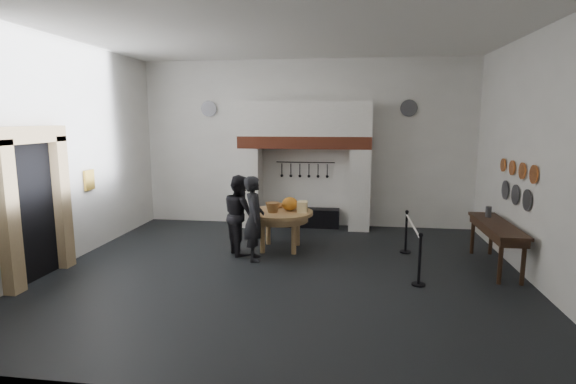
# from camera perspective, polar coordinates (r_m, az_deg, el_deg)

# --- Properties ---
(floor) EXTENTS (9.00, 8.00, 0.02)m
(floor) POSITION_cam_1_polar(r_m,az_deg,el_deg) (8.84, -0.46, -10.05)
(floor) COLOR black
(floor) RESTS_ON ground
(ceiling) EXTENTS (9.00, 8.00, 0.02)m
(ceiling) POSITION_cam_1_polar(r_m,az_deg,el_deg) (8.49, -0.50, 19.96)
(ceiling) COLOR silver
(ceiling) RESTS_ON wall_back
(wall_back) EXTENTS (9.00, 0.02, 4.50)m
(wall_back) POSITION_cam_1_polar(r_m,az_deg,el_deg) (12.33, 2.27, 6.14)
(wall_back) COLOR white
(wall_back) RESTS_ON floor
(wall_front) EXTENTS (9.00, 0.02, 4.50)m
(wall_front) POSITION_cam_1_polar(r_m,az_deg,el_deg) (4.48, -8.03, 0.45)
(wall_front) COLOR white
(wall_front) RESTS_ON floor
(wall_left) EXTENTS (0.02, 8.00, 4.50)m
(wall_left) POSITION_cam_1_polar(r_m,az_deg,el_deg) (10.07, -26.80, 4.43)
(wall_left) COLOR white
(wall_left) RESTS_ON floor
(wall_right) EXTENTS (0.02, 8.00, 4.50)m
(wall_right) POSITION_cam_1_polar(r_m,az_deg,el_deg) (8.90, 29.59, 3.71)
(wall_right) COLOR white
(wall_right) RESTS_ON floor
(chimney_pier_left) EXTENTS (0.55, 0.70, 2.15)m
(chimney_pier_left) POSITION_cam_1_polar(r_m,az_deg,el_deg) (12.35, -4.76, 0.63)
(chimney_pier_left) COLOR silver
(chimney_pier_left) RESTS_ON floor
(chimney_pier_right) EXTENTS (0.55, 0.70, 2.15)m
(chimney_pier_right) POSITION_cam_1_polar(r_m,az_deg,el_deg) (12.05, 9.06, 0.33)
(chimney_pier_right) COLOR silver
(chimney_pier_right) RESTS_ON floor
(hearth_brick_band) EXTENTS (3.50, 0.72, 0.32)m
(hearth_brick_band) POSITION_cam_1_polar(r_m,az_deg,el_deg) (11.98, 2.10, 6.33)
(hearth_brick_band) COLOR #9E442B
(hearth_brick_band) RESTS_ON chimney_pier_left
(chimney_hood) EXTENTS (3.50, 0.70, 0.90)m
(chimney_hood) POSITION_cam_1_polar(r_m,az_deg,el_deg) (11.96, 2.12, 9.25)
(chimney_hood) COLOR silver
(chimney_hood) RESTS_ON hearth_brick_band
(iron_range) EXTENTS (1.90, 0.45, 0.50)m
(iron_range) POSITION_cam_1_polar(r_m,az_deg,el_deg) (12.33, 2.08, -3.25)
(iron_range) COLOR black
(iron_range) RESTS_ON floor
(utensil_rail) EXTENTS (1.60, 0.02, 0.02)m
(utensil_rail) POSITION_cam_1_polar(r_m,az_deg,el_deg) (12.29, 2.22, 3.79)
(utensil_rail) COLOR black
(utensil_rail) RESTS_ON wall_back
(door_recess) EXTENTS (0.04, 1.10, 2.50)m
(door_recess) POSITION_cam_1_polar(r_m,az_deg,el_deg) (9.37, -29.66, -2.26)
(door_recess) COLOR black
(door_recess) RESTS_ON floor
(door_jamb_near) EXTENTS (0.22, 0.30, 2.60)m
(door_jamb_near) POSITION_cam_1_polar(r_m,az_deg,el_deg) (8.78, -31.99, -2.84)
(door_jamb_near) COLOR tan
(door_jamb_near) RESTS_ON floor
(door_jamb_far) EXTENTS (0.22, 0.30, 2.60)m
(door_jamb_far) POSITION_cam_1_polar(r_m,az_deg,el_deg) (9.87, -26.81, -1.22)
(door_jamb_far) COLOR tan
(door_jamb_far) RESTS_ON floor
(door_lintel) EXTENTS (0.22, 1.70, 0.30)m
(door_lintel) POSITION_cam_1_polar(r_m,az_deg,el_deg) (9.17, -29.92, 6.32)
(door_lintel) COLOR tan
(door_lintel) RESTS_ON door_jamb_near
(wall_plaque) EXTENTS (0.05, 0.34, 0.44)m
(wall_plaque) POSITION_cam_1_polar(r_m,az_deg,el_deg) (10.77, -23.93, 1.41)
(wall_plaque) COLOR gold
(wall_plaque) RESTS_ON wall_left
(work_table) EXTENTS (1.48, 1.48, 0.07)m
(work_table) POSITION_cam_1_polar(r_m,az_deg,el_deg) (10.09, -0.97, -2.65)
(work_table) COLOR tan
(work_table) RESTS_ON floor
(pumpkin) EXTENTS (0.36, 0.36, 0.31)m
(pumpkin) POSITION_cam_1_polar(r_m,az_deg,el_deg) (10.12, 0.24, -1.52)
(pumpkin) COLOR orange
(pumpkin) RESTS_ON work_table
(cheese_block_big) EXTENTS (0.22, 0.22, 0.24)m
(cheese_block_big) POSITION_cam_1_polar(r_m,az_deg,el_deg) (9.95, 1.83, -1.92)
(cheese_block_big) COLOR #F3D791
(cheese_block_big) RESTS_ON work_table
(cheese_block_small) EXTENTS (0.18, 0.18, 0.20)m
(cheese_block_small) POSITION_cam_1_polar(r_m,az_deg,el_deg) (10.25, 1.90, -1.70)
(cheese_block_small) COLOR #E4D088
(cheese_block_small) RESTS_ON work_table
(wicker_basket) EXTENTS (0.32, 0.32, 0.22)m
(wicker_basket) POSITION_cam_1_polar(r_m,az_deg,el_deg) (9.94, -1.96, -1.98)
(wicker_basket) COLOR #9E623A
(wicker_basket) RESTS_ON work_table
(bread_loaf) EXTENTS (0.31, 0.18, 0.13)m
(bread_loaf) POSITION_cam_1_polar(r_m,az_deg,el_deg) (10.43, -1.21, -1.70)
(bread_loaf) COLOR #A56A3A
(bread_loaf) RESTS_ON work_table
(visitor_near) EXTENTS (0.57, 0.73, 1.77)m
(visitor_near) POSITION_cam_1_polar(r_m,az_deg,el_deg) (9.34, -4.32, -3.37)
(visitor_near) COLOR black
(visitor_near) RESTS_ON floor
(visitor_far) EXTENTS (1.01, 1.07, 1.74)m
(visitor_far) POSITION_cam_1_polar(r_m,az_deg,el_deg) (9.81, -6.10, -2.87)
(visitor_far) COLOR black
(visitor_far) RESTS_ON floor
(side_table) EXTENTS (0.55, 2.20, 0.06)m
(side_table) POSITION_cam_1_polar(r_m,az_deg,el_deg) (9.72, 25.01, -3.82)
(side_table) COLOR #352013
(side_table) RESTS_ON floor
(pewter_jug) EXTENTS (0.12, 0.12, 0.22)m
(pewter_jug) POSITION_cam_1_polar(r_m,az_deg,el_deg) (10.26, 24.10, -2.31)
(pewter_jug) COLOR #505055
(pewter_jug) RESTS_ON side_table
(copper_pan_a) EXTENTS (0.03, 0.34, 0.34)m
(copper_pan_a) POSITION_cam_1_polar(r_m,az_deg,el_deg) (9.10, 28.75, 1.97)
(copper_pan_a) COLOR #C6662D
(copper_pan_a) RESTS_ON wall_right
(copper_pan_b) EXTENTS (0.03, 0.32, 0.32)m
(copper_pan_b) POSITION_cam_1_polar(r_m,az_deg,el_deg) (9.61, 27.61, 2.39)
(copper_pan_b) COLOR #C6662D
(copper_pan_b) RESTS_ON wall_right
(copper_pan_c) EXTENTS (0.03, 0.30, 0.30)m
(copper_pan_c) POSITION_cam_1_polar(r_m,az_deg,el_deg) (10.13, 26.58, 2.77)
(copper_pan_c) COLOR #C6662D
(copper_pan_c) RESTS_ON wall_right
(copper_pan_d) EXTENTS (0.03, 0.28, 0.28)m
(copper_pan_d) POSITION_cam_1_polar(r_m,az_deg,el_deg) (10.65, 25.65, 3.11)
(copper_pan_d) COLOR #C6662D
(copper_pan_d) RESTS_ON wall_right
(pewter_plate_left) EXTENTS (0.03, 0.40, 0.40)m
(pewter_plate_left) POSITION_cam_1_polar(r_m,az_deg,el_deg) (9.35, 28.08, -0.91)
(pewter_plate_left) COLOR #4C4C51
(pewter_plate_left) RESTS_ON wall_right
(pewter_plate_mid) EXTENTS (0.03, 0.40, 0.40)m
(pewter_plate_mid) POSITION_cam_1_polar(r_m,az_deg,el_deg) (9.91, 26.91, -0.30)
(pewter_plate_mid) COLOR #4C4C51
(pewter_plate_mid) RESTS_ON wall_right
(pewter_plate_right) EXTENTS (0.03, 0.40, 0.40)m
(pewter_plate_right) POSITION_cam_1_polar(r_m,az_deg,el_deg) (10.47, 25.87, 0.24)
(pewter_plate_right) COLOR #4C4C51
(pewter_plate_right) RESTS_ON wall_right
(pewter_plate_back_left) EXTENTS (0.44, 0.03, 0.44)m
(pewter_plate_back_left) POSITION_cam_1_polar(r_m,az_deg,el_deg) (12.83, -10.01, 10.37)
(pewter_plate_back_left) COLOR #4C4C51
(pewter_plate_back_left) RESTS_ON wall_back
(pewter_plate_back_right) EXTENTS (0.44, 0.03, 0.44)m
(pewter_plate_back_right) POSITION_cam_1_polar(r_m,az_deg,el_deg) (12.30, 15.10, 10.25)
(pewter_plate_back_right) COLOR #4C4C51
(pewter_plate_back_right) RESTS_ON wall_back
(barrier_post_near) EXTENTS (0.05, 0.05, 0.90)m
(barrier_post_near) POSITION_cam_1_polar(r_m,az_deg,el_deg) (8.34, 16.36, -8.40)
(barrier_post_near) COLOR black
(barrier_post_near) RESTS_ON floor
(barrier_post_far) EXTENTS (0.05, 0.05, 0.90)m
(barrier_post_far) POSITION_cam_1_polar(r_m,az_deg,el_deg) (10.24, 14.76, -5.02)
(barrier_post_far) COLOR black
(barrier_post_far) RESTS_ON floor
(barrier_rope) EXTENTS (0.04, 2.00, 0.04)m
(barrier_rope) POSITION_cam_1_polar(r_m,az_deg,el_deg) (9.19, 15.58, -4.14)
(barrier_rope) COLOR white
(barrier_rope) RESTS_ON barrier_post_near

